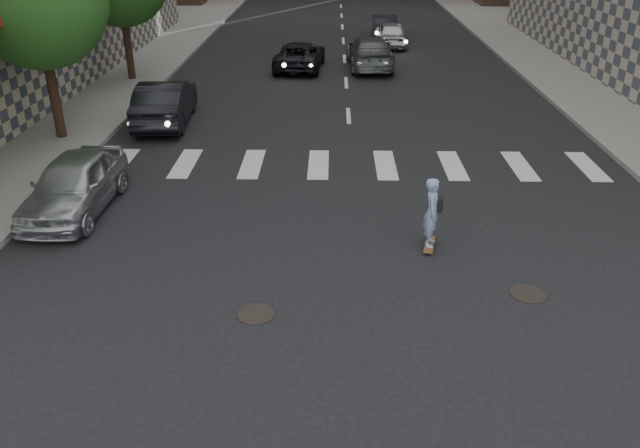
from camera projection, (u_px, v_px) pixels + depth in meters
The scene contains 11 objects.
ground at pixel (365, 357), 10.58m from camera, with size 160.00×160.00×0.00m, color black.
sidewalk_left at pixel (31, 74), 28.69m from camera, with size 13.00×80.00×0.15m, color gray.
manhole_b at pixel (256, 314), 11.69m from camera, with size 0.70×0.70×0.02m, color black.
manhole_c at pixel (528, 294), 12.31m from camera, with size 0.70×0.70×0.02m, color black.
skateboarder at pixel (432, 212), 13.64m from camera, with size 0.50×0.87×1.67m.
silver_sedan at pixel (74, 184), 15.47m from camera, with size 1.68×4.17×1.42m, color #B7BABF.
traffic_car_a at pixel (165, 102), 21.98m from camera, with size 1.61×4.61×1.52m, color black.
traffic_car_b at pixel (370, 52), 29.89m from camera, with size 2.07×5.08×1.47m, color #525659.
traffic_car_c at pixel (300, 55), 29.72m from camera, with size 2.10×4.57×1.27m, color black.
traffic_car_d at pixel (391, 34), 34.73m from camera, with size 1.62×4.02×1.37m, color #ADAFB4.
traffic_car_e at pixel (385, 26), 37.14m from camera, with size 1.42×4.07×1.34m, color black.
Camera 1 is at (-0.60, -8.46, 6.76)m, focal length 35.00 mm.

